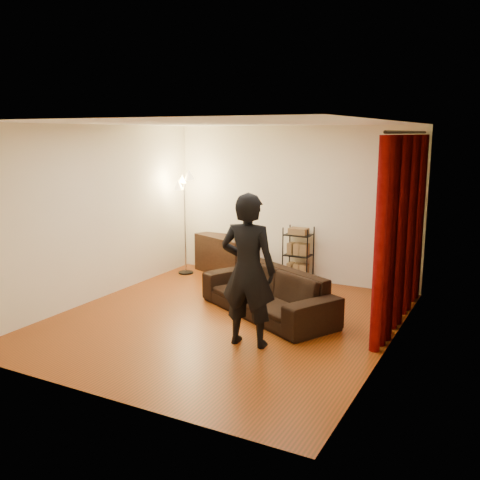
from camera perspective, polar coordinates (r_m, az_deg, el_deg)
The scene contains 14 objects.
floor at distance 7.56m, azimuth -1.75°, elevation -8.53°, with size 5.00×5.00×0.00m, color #8C340F.
ceiling at distance 7.12m, azimuth -1.88°, elevation 12.38°, with size 5.00×5.00×0.00m, color white.
wall_back at distance 9.45m, azimuth 5.69°, elevation 3.86°, with size 5.00×5.00×0.00m, color #EFE6C7.
wall_front at distance 5.24m, azimuth -15.43°, elevation -2.55°, with size 5.00×5.00×0.00m, color #EFE6C7.
wall_left at distance 8.54m, azimuth -15.08°, elevation 2.74°, with size 5.00×5.00×0.00m, color #EFE6C7.
wall_right at distance 6.43m, azimuth 15.91°, elevation -0.03°, with size 5.00×5.00×0.00m, color #EFE6C7.
curtain_rod at distance 7.44m, azimuth 17.52°, elevation 10.91°, with size 0.04×0.04×2.65m, color black.
curtain at distance 7.55m, azimuth 16.78°, elevation 0.98°, with size 0.22×2.65×2.55m, color #680804, non-canonical shape.
sofa at distance 7.71m, azimuth 2.93°, elevation -5.60°, with size 2.23×0.87×0.65m, color black.
person at distance 6.45m, azimuth 0.86°, elevation -3.25°, with size 0.69×0.45×1.89m, color black.
media_cabinet at distance 9.92m, azimuth -1.77°, elevation -1.60°, with size 1.20×0.45×0.70m, color black.
storage_boxes at distance 9.75m, azimuth 1.41°, elevation -2.16°, with size 0.36×0.29×0.59m, color silver, non-canonical shape.
wire_shelf at distance 9.32m, azimuth 6.21°, elevation -1.61°, with size 0.45×0.31×0.99m, color black, non-canonical shape.
floor_lamp at distance 9.85m, azimuth -5.90°, elevation 1.65°, with size 0.33×0.33×1.85m, color silver, non-canonical shape.
Camera 1 is at (3.51, -6.19, 2.57)m, focal length 40.00 mm.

